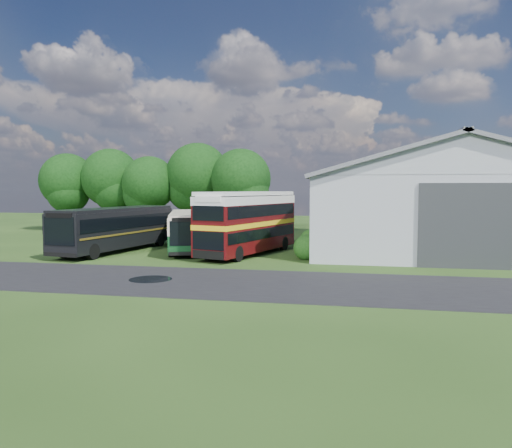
% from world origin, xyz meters
% --- Properties ---
extents(ground, '(120.00, 120.00, 0.00)m').
position_xyz_m(ground, '(0.00, 0.00, 0.00)').
color(ground, '#1B320F').
rests_on(ground, ground).
extents(asphalt_road, '(60.00, 8.00, 0.02)m').
position_xyz_m(asphalt_road, '(3.00, -3.00, 0.00)').
color(asphalt_road, black).
rests_on(asphalt_road, ground).
extents(puddle, '(2.20, 2.20, 0.01)m').
position_xyz_m(puddle, '(-1.50, -3.00, 0.00)').
color(puddle, black).
rests_on(puddle, ground).
extents(storage_shed, '(18.80, 24.80, 8.15)m').
position_xyz_m(storage_shed, '(15.00, 15.98, 4.17)').
color(storage_shed, gray).
rests_on(storage_shed, ground).
extents(tree_far_left, '(6.12, 6.12, 8.64)m').
position_xyz_m(tree_far_left, '(-23.00, 24.00, 5.56)').
color(tree_far_left, black).
rests_on(tree_far_left, ground).
extents(tree_left_a, '(6.46, 6.46, 9.12)m').
position_xyz_m(tree_left_a, '(-18.00, 24.50, 5.87)').
color(tree_left_a, black).
rests_on(tree_left_a, ground).
extents(tree_left_b, '(5.78, 5.78, 8.16)m').
position_xyz_m(tree_left_b, '(-13.00, 23.50, 5.25)').
color(tree_left_b, black).
rests_on(tree_left_b, ground).
extents(tree_mid, '(6.80, 6.80, 9.60)m').
position_xyz_m(tree_mid, '(-8.00, 24.80, 6.18)').
color(tree_mid, black).
rests_on(tree_mid, ground).
extents(tree_right_a, '(6.26, 6.26, 8.83)m').
position_xyz_m(tree_right_a, '(-3.00, 23.80, 5.69)').
color(tree_right_a, black).
rests_on(tree_right_a, ground).
extents(shrub_front, '(1.70, 1.70, 1.70)m').
position_xyz_m(shrub_front, '(5.60, 6.00, 0.00)').
color(shrub_front, '#194714').
rests_on(shrub_front, ground).
extents(shrub_mid, '(1.60, 1.60, 1.60)m').
position_xyz_m(shrub_mid, '(5.60, 8.00, 0.00)').
color(shrub_mid, '#194714').
rests_on(shrub_mid, ground).
extents(shrub_back, '(1.80, 1.80, 1.80)m').
position_xyz_m(shrub_back, '(5.60, 10.00, 0.00)').
color(shrub_back, '#194714').
rests_on(shrub_back, ground).
extents(bus_green_single, '(5.72, 10.76, 2.91)m').
position_xyz_m(bus_green_single, '(-3.78, 9.07, 1.55)').
color(bus_green_single, black).
rests_on(bus_green_single, ground).
extents(bus_maroon_double, '(5.48, 10.71, 4.47)m').
position_xyz_m(bus_maroon_double, '(1.30, 7.71, 2.23)').
color(bus_maroon_double, black).
rests_on(bus_maroon_double, ground).
extents(bus_dark_single, '(4.53, 12.11, 3.26)m').
position_xyz_m(bus_dark_single, '(-8.71, 7.41, 1.74)').
color(bus_dark_single, black).
rests_on(bus_dark_single, ground).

